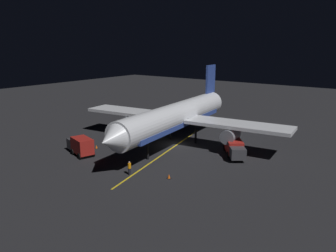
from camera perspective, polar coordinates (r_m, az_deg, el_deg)
ground_plane at (r=53.86m, az=1.27°, el=-3.31°), size 180.00×180.00×0.20m
apron_guide_stripe at (r=50.15m, az=-0.39°, el=-4.49°), size 6.31×28.23×0.01m
airliner at (r=53.19m, az=1.60°, el=1.65°), size 35.45×36.21×11.92m
baggage_truck at (r=50.38m, az=-14.59°, el=-3.31°), size 5.82×3.61×2.62m
catering_truck at (r=49.37m, az=11.16°, el=-3.59°), size 5.57×6.51×2.29m
ground_crew_worker at (r=41.83m, az=-6.56°, el=-7.10°), size 0.40×0.40×1.74m
traffic_cone_near_left at (r=40.69m, az=0.16°, el=-8.58°), size 0.50×0.50×0.55m
traffic_cone_near_right at (r=53.09m, az=-12.06°, el=-3.49°), size 0.50×0.50×0.55m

